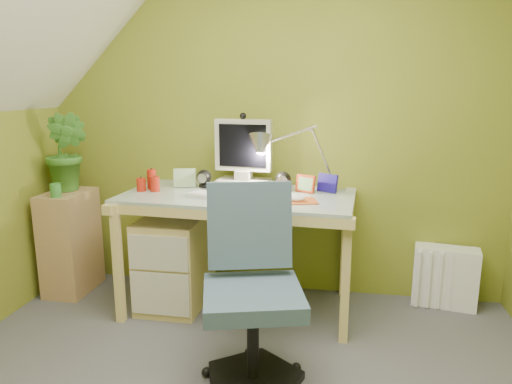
% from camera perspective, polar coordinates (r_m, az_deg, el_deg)
% --- Properties ---
extents(wall_back, '(3.20, 0.01, 2.40)m').
position_cam_1_polar(wall_back, '(3.27, 1.86, 8.26)').
color(wall_back, olive).
rests_on(wall_back, floor).
extents(desk, '(1.50, 0.82, 0.78)m').
position_cam_1_polar(desk, '(3.11, -2.14, -7.25)').
color(desk, '#D8BD71').
rests_on(desk, floor).
extents(monitor, '(0.41, 0.26, 0.54)m').
position_cam_1_polar(monitor, '(3.13, -1.54, 5.32)').
color(monitor, '#B4B1A2').
rests_on(monitor, desk).
extents(speaker_left, '(0.12, 0.12, 0.12)m').
position_cam_1_polar(speaker_left, '(3.21, -6.32, 1.65)').
color(speaker_left, black).
rests_on(speaker_left, desk).
extents(speaker_right, '(0.11, 0.11, 0.13)m').
position_cam_1_polar(speaker_right, '(3.10, 3.30, 1.36)').
color(speaker_right, black).
rests_on(speaker_right, desk).
extents(keyboard, '(0.44, 0.26, 0.02)m').
position_cam_1_polar(keyboard, '(2.89, -4.35, -0.56)').
color(keyboard, silver).
rests_on(keyboard, desk).
extents(mousepad, '(0.29, 0.23, 0.01)m').
position_cam_1_polar(mousepad, '(2.81, 4.78, -1.08)').
color(mousepad, '#B34F1C').
rests_on(mousepad, desk).
extents(mouse, '(0.12, 0.09, 0.04)m').
position_cam_1_polar(mouse, '(2.81, 4.79, -0.75)').
color(mouse, white).
rests_on(mouse, mousepad).
extents(amber_tumbler, '(0.08, 0.08, 0.10)m').
position_cam_1_polar(amber_tumbler, '(2.88, 0.95, 0.24)').
color(amber_tumbler, brown).
rests_on(amber_tumbler, desk).
extents(candle_cluster, '(0.20, 0.18, 0.13)m').
position_cam_1_polar(candle_cluster, '(3.18, -12.81, 1.39)').
color(candle_cluster, '#B4200F').
rests_on(candle_cluster, desk).
extents(photo_frame_red, '(0.13, 0.08, 0.11)m').
position_cam_1_polar(photo_frame_red, '(3.05, 6.01, 1.01)').
color(photo_frame_red, '#AB2F12').
rests_on(photo_frame_red, desk).
extents(photo_frame_blue, '(0.13, 0.09, 0.12)m').
position_cam_1_polar(photo_frame_blue, '(3.08, 8.66, 1.09)').
color(photo_frame_blue, navy).
rests_on(photo_frame_blue, desk).
extents(photo_frame_green, '(0.15, 0.06, 0.13)m').
position_cam_1_polar(photo_frame_green, '(3.23, -8.64, 1.70)').
color(photo_frame_green, '#90B47C').
rests_on(photo_frame_green, desk).
extents(desk_lamp, '(0.61, 0.35, 0.62)m').
position_cam_1_polar(desk_lamp, '(3.07, 6.77, 5.84)').
color(desk_lamp, '#AEAEB3').
rests_on(desk_lamp, desk).
extents(side_ledge, '(0.27, 0.42, 0.73)m').
position_cam_1_polar(side_ledge, '(3.63, -21.54, -5.65)').
color(side_ledge, tan).
rests_on(side_ledge, floor).
extents(potted_plant, '(0.33, 0.28, 0.55)m').
position_cam_1_polar(potted_plant, '(3.54, -21.95, 4.53)').
color(potted_plant, '#3B7928').
rests_on(potted_plant, side_ledge).
extents(green_cup, '(0.08, 0.08, 0.09)m').
position_cam_1_polar(green_cup, '(3.40, -23.11, 0.18)').
color(green_cup, '#3E8B3A').
rests_on(green_cup, side_ledge).
extents(task_chair, '(0.65, 0.65, 0.96)m').
position_cam_1_polar(task_chair, '(2.30, -0.38, -12.25)').
color(task_chair, '#405568').
rests_on(task_chair, floor).
extents(radiator, '(0.43, 0.23, 0.41)m').
position_cam_1_polar(radiator, '(3.45, 21.94, -9.51)').
color(radiator, white).
rests_on(radiator, floor).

